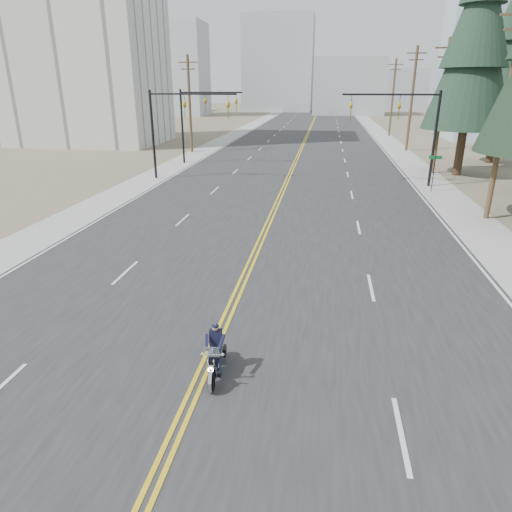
{
  "coord_description": "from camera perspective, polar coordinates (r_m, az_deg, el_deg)",
  "views": [
    {
      "loc": [
        3.0,
        -4.53,
        7.34
      ],
      "look_at": [
        0.72,
        10.59,
        1.6
      ],
      "focal_mm": 32.0,
      "sensor_mm": 36.0,
      "label": 1
    }
  ],
  "objects": [
    {
      "name": "utility_pole_c",
      "position": [
        43.61,
        22.16,
        17.04
      ],
      "size": [
        2.2,
        0.3,
        11.0
      ],
      "color": "brown",
      "rests_on": "ground"
    },
    {
      "name": "haze_bldg_e",
      "position": [
        156.1,
        17.68,
        19.18
      ],
      "size": [
        14.0,
        14.0,
        12.0
      ],
      "primitive_type": "cube",
      "color": "#B7BCC6",
      "rests_on": "ground"
    },
    {
      "name": "utility_pole_left",
      "position": [
        54.8,
        -8.3,
        18.43
      ],
      "size": [
        2.2,
        0.3,
        10.5
      ],
      "color": "brown",
      "rests_on": "ground"
    },
    {
      "name": "road",
      "position": [
        74.95,
        6.45,
        14.83
      ],
      "size": [
        20.0,
        200.0,
        0.01
      ],
      "primitive_type": "cube",
      "color": "#303033",
      "rests_on": "ground"
    },
    {
      "name": "sidewalk_right",
      "position": [
        75.37,
        15.49,
        14.28
      ],
      "size": [
        3.0,
        200.0,
        0.01
      ],
      "primitive_type": "cube",
      "color": "#A5A5A0",
      "rests_on": "ground"
    },
    {
      "name": "haze_bldg_b",
      "position": [
        129.63,
        11.48,
        20.04
      ],
      "size": [
        18.0,
        14.0,
        14.0
      ],
      "primitive_type": "cube",
      "color": "#ADB2B7",
      "rests_on": "ground"
    },
    {
      "name": "sidewalk_left",
      "position": [
        76.28,
        -2.52,
        15.04
      ],
      "size": [
        3.0,
        200.0,
        0.01
      ],
      "primitive_type": "cube",
      "color": "#A5A5A0",
      "rests_on": "ground"
    },
    {
      "name": "utility_pole_b",
      "position": [
        29.16,
        28.71,
        15.52
      ],
      "size": [
        2.2,
        0.3,
        11.5
      ],
      "color": "brown",
      "rests_on": "ground"
    },
    {
      "name": "street_sign",
      "position": [
        35.83,
        21.39,
        10.3
      ],
      "size": [
        0.9,
        0.06,
        2.62
      ],
      "color": "black",
      "rests_on": "ground"
    },
    {
      "name": "haze_bldg_d",
      "position": [
        145.42,
        2.86,
        22.78
      ],
      "size": [
        20.0,
        15.0,
        26.0
      ],
      "primitive_type": "cube",
      "color": "#ADB2B7",
      "rests_on": "ground"
    },
    {
      "name": "haze_bldg_c",
      "position": [
        120.37,
        28.14,
        19.11
      ],
      "size": [
        16.0,
        12.0,
        18.0
      ],
      "primitive_type": "cube",
      "color": "#B7BCC6",
      "rests_on": "ground"
    },
    {
      "name": "traffic_mast_far",
      "position": [
        46.27,
        -7.21,
        17.37
      ],
      "size": [
        6.1,
        0.26,
        7.0
      ],
      "color": "black",
      "rests_on": "ground"
    },
    {
      "name": "apartment_block",
      "position": [
        67.55,
        -21.0,
        25.87
      ],
      "size": [
        18.0,
        14.0,
        30.0
      ],
      "primitive_type": "cube",
      "color": "silver",
      "rests_on": "ground"
    },
    {
      "name": "haze_bldg_a",
      "position": [
        125.48,
        -9.78,
        21.97
      ],
      "size": [
        14.0,
        12.0,
        22.0
      ],
      "primitive_type": "cube",
      "color": "#B7BCC6",
      "rests_on": "ground"
    },
    {
      "name": "utility_pole_d",
      "position": [
        58.33,
        18.92,
        18.21
      ],
      "size": [
        2.2,
        0.3,
        11.5
      ],
      "color": "brown",
      "rests_on": "ground"
    },
    {
      "name": "conifer_tall",
      "position": [
        43.52,
        26.02,
        23.73
      ],
      "size": [
        6.99,
        6.99,
        19.42
      ],
      "rotation": [
        0.0,
        0.0,
        0.16
      ],
      "color": "#382619",
      "rests_on": "ground"
    },
    {
      "name": "utility_pole_e",
      "position": [
        75.15,
        16.72,
        18.54
      ],
      "size": [
        2.2,
        0.3,
        11.0
      ],
      "color": "brown",
      "rests_on": "ground"
    },
    {
      "name": "traffic_mast_left",
      "position": [
        38.52,
        -9.99,
        16.71
      ],
      "size": [
        7.1,
        0.26,
        7.0
      ],
      "color": "black",
      "rests_on": "ground"
    },
    {
      "name": "traffic_mast_right",
      "position": [
        37.1,
        18.55,
        15.85
      ],
      "size": [
        7.1,
        0.26,
        7.0
      ],
      "color": "black",
      "rests_on": "ground"
    },
    {
      "name": "motorcyclist",
      "position": [
        12.38,
        -5.18,
        -11.89
      ],
      "size": [
        0.95,
        1.89,
        1.42
      ],
      "primitive_type": null,
      "rotation": [
        0.0,
        0.0,
        3.24
      ],
      "color": "black",
      "rests_on": "ground"
    },
    {
      "name": "haze_bldg_f",
      "position": [
        144.6,
        -13.81,
        20.29
      ],
      "size": [
        12.0,
        12.0,
        16.0
      ],
      "primitive_type": "cube",
      "color": "#ADB2B7",
      "rests_on": "ground"
    },
    {
      "name": "conifer_far",
      "position": [
        52.08,
        28.85,
        20.53
      ],
      "size": [
        6.14,
        6.14,
        16.43
      ],
      "rotation": [
        0.0,
        0.0,
        0.19
      ],
      "color": "#382619",
      "rests_on": "ground"
    }
  ]
}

